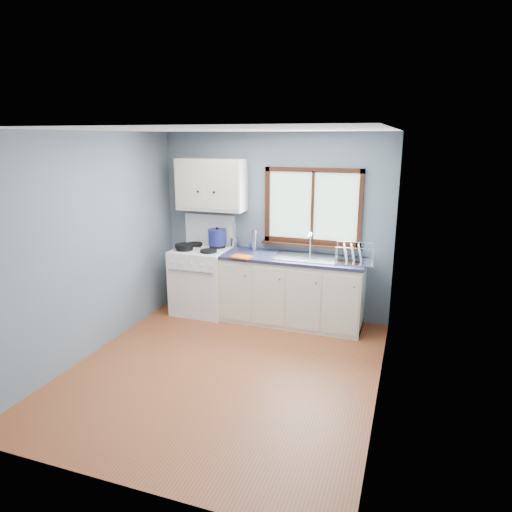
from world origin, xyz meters
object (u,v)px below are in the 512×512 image
(sink, at_px, (306,262))
(thermos, at_px, (254,241))
(gas_range, at_px, (202,278))
(utensil_crock, at_px, (234,242))
(base_cabinets, at_px, (292,294))
(stockpot, at_px, (217,237))
(skillet, at_px, (184,246))
(dish_rack, at_px, (353,257))

(sink, distance_m, thermos, 0.80)
(gas_range, distance_m, utensil_crock, 0.68)
(base_cabinets, bearing_deg, thermos, 167.28)
(gas_range, height_order, utensil_crock, gas_range)
(base_cabinets, bearing_deg, sink, -0.13)
(stockpot, distance_m, thermos, 0.56)
(stockpot, relative_size, thermos, 1.08)
(stockpot, bearing_deg, skillet, -139.42)
(dish_rack, bearing_deg, stockpot, 168.77)
(dish_rack, bearing_deg, skillet, 177.28)
(sink, xyz_separation_m, utensil_crock, (-1.09, 0.22, 0.13))
(skillet, relative_size, thermos, 1.32)
(sink, distance_m, utensil_crock, 1.12)
(gas_range, relative_size, sink, 1.62)
(skillet, bearing_deg, stockpot, 34.76)
(gas_range, distance_m, thermos, 0.93)
(stockpot, bearing_deg, gas_range, -136.91)
(skillet, relative_size, utensil_crock, 1.06)
(gas_range, bearing_deg, thermos, 11.65)
(gas_range, relative_size, base_cabinets, 0.74)
(skillet, height_order, stockpot, stockpot)
(gas_range, relative_size, stockpot, 4.39)
(base_cabinets, height_order, utensil_crock, utensil_crock)
(utensil_crock, relative_size, thermos, 1.25)
(stockpot, xyz_separation_m, dish_rack, (1.91, -0.17, -0.09))
(skillet, distance_m, thermos, 0.96)
(sink, relative_size, utensil_crock, 2.35)
(base_cabinets, bearing_deg, gas_range, -179.18)
(stockpot, height_order, utensil_crock, utensil_crock)
(base_cabinets, xyz_separation_m, thermos, (-0.58, 0.13, 0.65))
(thermos, bearing_deg, dish_rack, -6.53)
(skillet, bearing_deg, gas_range, 32.33)
(thermos, bearing_deg, gas_range, -168.35)
(thermos, bearing_deg, utensil_crock, 165.02)
(base_cabinets, height_order, thermos, thermos)
(gas_range, relative_size, utensil_crock, 3.80)
(sink, height_order, utensil_crock, utensil_crock)
(gas_range, height_order, stockpot, gas_range)
(stockpot, height_order, thermos, stockpot)
(utensil_crock, height_order, thermos, utensil_crock)
(dish_rack, bearing_deg, base_cabinets, 171.88)
(base_cabinets, height_order, skillet, skillet)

